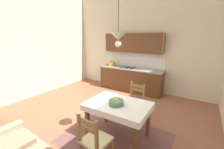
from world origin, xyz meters
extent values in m
cube|color=#935B42|center=(0.00, 0.00, -0.05)|extent=(6.16, 6.09, 0.10)
cube|color=beige|center=(0.00, 2.80, 2.04)|extent=(6.16, 0.12, 4.08)
cube|color=beige|center=(-2.84, 0.00, 2.04)|extent=(0.12, 6.09, 4.08)
cube|color=brown|center=(0.85, -0.35, 0.00)|extent=(2.10, 1.60, 0.01)
cube|color=#56331C|center=(-0.14, 2.43, 0.43)|extent=(2.47, 0.60, 0.86)
cube|color=gray|center=(-0.14, 2.42, 0.88)|extent=(2.50, 0.63, 0.04)
cube|color=silver|center=(-0.14, 2.73, 1.18)|extent=(2.47, 0.01, 0.55)
cube|color=#56331C|center=(-0.14, 2.56, 1.85)|extent=(2.27, 0.34, 0.70)
cube|color=black|center=(-0.14, 2.16, 0.04)|extent=(2.43, 0.02, 0.09)
cylinder|color=silver|center=(0.41, 2.43, 0.90)|extent=(0.34, 0.34, 0.02)
cylinder|color=silver|center=(0.41, 2.57, 1.01)|extent=(0.02, 0.02, 0.22)
cube|color=black|center=(-0.26, 2.43, 0.91)|extent=(0.52, 0.42, 0.01)
cylinder|color=silver|center=(-0.39, 2.33, 0.92)|extent=(0.11, 0.11, 0.01)
cylinder|color=silver|center=(-0.13, 2.33, 0.92)|extent=(0.11, 0.11, 0.01)
cylinder|color=silver|center=(-0.39, 2.53, 0.92)|extent=(0.11, 0.11, 0.01)
cylinder|color=silver|center=(-0.13, 2.53, 0.92)|extent=(0.11, 0.11, 0.01)
cylinder|color=gold|center=(-1.00, 2.41, 0.98)|extent=(0.28, 0.28, 0.15)
cylinder|color=gold|center=(-1.00, 2.41, 1.06)|extent=(0.29, 0.29, 0.02)
sphere|color=black|center=(-1.00, 2.41, 1.08)|extent=(0.04, 0.04, 0.04)
cube|color=brown|center=(0.85, -0.25, 0.74)|extent=(1.20, 0.83, 0.02)
cube|color=brown|center=(0.32, -0.60, 0.36)|extent=(0.07, 0.07, 0.73)
cube|color=brown|center=(1.39, -0.58, 0.36)|extent=(0.07, 0.07, 0.73)
cube|color=brown|center=(0.31, 0.09, 0.36)|extent=(0.07, 0.07, 0.73)
cube|color=brown|center=(1.38, 0.11, 0.36)|extent=(0.07, 0.07, 0.73)
cube|color=white|center=(0.85, -0.25, 0.75)|extent=(1.26, 0.89, 0.00)
cube|color=white|center=(0.86, -0.68, 0.69)|extent=(1.25, 0.03, 0.12)
cube|color=white|center=(0.85, 0.19, 0.69)|extent=(1.25, 0.03, 0.12)
cube|color=white|center=(0.23, -0.26, 0.69)|extent=(0.02, 0.87, 0.12)
cube|color=white|center=(1.48, -0.24, 0.69)|extent=(0.02, 0.87, 0.12)
cube|color=#D1BC89|center=(0.84, 0.55, 0.43)|extent=(0.46, 0.46, 0.04)
cube|color=#996B42|center=(1.01, 0.35, 0.21)|extent=(0.05, 0.05, 0.41)
cube|color=#996B42|center=(0.65, 0.39, 0.21)|extent=(0.05, 0.05, 0.41)
cube|color=#996B42|center=(1.04, 0.71, 0.46)|extent=(0.05, 0.05, 0.93)
cube|color=#996B42|center=(0.68, 0.74, 0.46)|extent=(0.05, 0.05, 0.93)
cube|color=#996B42|center=(0.86, 0.73, 0.84)|extent=(0.32, 0.05, 0.07)
cube|color=#996B42|center=(0.86, 0.73, 0.74)|extent=(0.32, 0.05, 0.07)
cube|color=#D1BC89|center=(0.89, -1.01, 0.43)|extent=(0.45, 0.45, 0.04)
cube|color=#996B42|center=(0.72, -0.82, 0.21)|extent=(0.05, 0.05, 0.41)
cube|color=#996B42|center=(0.70, -1.18, 0.46)|extent=(0.05, 0.05, 0.93)
cube|color=#996B42|center=(0.88, -1.19, 0.84)|extent=(0.32, 0.05, 0.07)
cube|color=#996B42|center=(0.88, -1.19, 0.74)|extent=(0.32, 0.05, 0.07)
cube|color=tan|center=(-0.47, -1.82, 0.49)|extent=(0.20, 0.69, 0.18)
cube|color=#978063|center=(-0.17, -1.80, 0.45)|extent=(0.59, 0.55, 0.10)
cylinder|color=#4C7F5B|center=(0.85, -0.32, 0.77)|extent=(0.17, 0.17, 0.02)
cylinder|color=#4C7F5B|center=(0.85, -0.32, 0.81)|extent=(0.30, 0.30, 0.07)
sphere|color=gold|center=(0.80, -0.31, 0.82)|extent=(0.09, 0.09, 0.09)
sphere|color=gold|center=(0.90, -0.34, 0.82)|extent=(0.08, 0.08, 0.08)
sphere|color=gold|center=(0.85, -0.29, 0.83)|extent=(0.10, 0.10, 0.10)
cylinder|color=black|center=(0.88, -0.32, 2.39)|extent=(0.01, 0.01, 0.57)
cone|color=silver|center=(0.88, -0.32, 2.07)|extent=(0.32, 0.32, 0.14)
sphere|color=white|center=(0.88, -0.32, 1.93)|extent=(0.11, 0.11, 0.11)
camera|label=1|loc=(2.18, -2.56, 2.04)|focal=23.11mm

